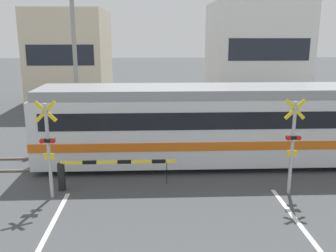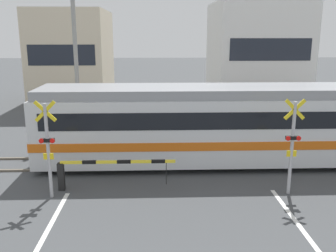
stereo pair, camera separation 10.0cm
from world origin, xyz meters
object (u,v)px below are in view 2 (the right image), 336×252
object	(u,v)px
crossing_barrier_near	(94,169)
crossing_signal_right	(292,143)
crossing_signal_left	(48,145)
pedestrian	(167,110)
commuter_train	(306,122)
crossing_barrier_far	(219,127)

from	to	relation	value
crossing_barrier_near	crossing_signal_right	world-z (taller)	crossing_signal_right
crossing_barrier_near	crossing_signal_left	distance (m)	1.73
crossing_signal_right	pedestrian	bearing A→B (deg)	110.69
commuter_train	crossing_signal_left	size ratio (longest dim) A/B	6.76
commuter_train	pedestrian	world-z (taller)	commuter_train
commuter_train	pedestrian	xyz separation A→B (m)	(-5.39, 6.65, -0.80)
crossing_barrier_far	pedestrian	bearing A→B (deg)	123.94
crossing_barrier_far	crossing_signal_left	xyz separation A→B (m)	(-6.48, -6.21, 1.00)
crossing_barrier_far	crossing_signal_right	xyz separation A→B (m)	(1.30, -6.21, 1.00)
crossing_barrier_near	pedestrian	size ratio (longest dim) A/B	2.52
crossing_barrier_near	crossing_signal_left	xyz separation A→B (m)	(-1.30, -0.55, 1.00)
commuter_train	crossing_barrier_near	size ratio (longest dim) A/B	5.44
crossing_barrier_near	crossing_barrier_far	world-z (taller)	same
crossing_signal_right	commuter_train	bearing A→B (deg)	61.12
crossing_signal_left	crossing_signal_right	size ratio (longest dim) A/B	1.00
commuter_train	crossing_barrier_near	distance (m)	8.63
crossing_signal_right	crossing_barrier_far	bearing A→B (deg)	101.82
crossing_barrier_near	crossing_barrier_far	xyz separation A→B (m)	(5.18, 5.66, 0.00)
commuter_train	crossing_barrier_far	xyz separation A→B (m)	(-3.01, 3.11, -0.94)
crossing_signal_left	crossing_signal_right	bearing A→B (deg)	0.00
crossing_signal_right	pedestrian	xyz separation A→B (m)	(-3.68, 9.75, -0.86)
crossing_barrier_far	crossing_signal_left	bearing A→B (deg)	-136.22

